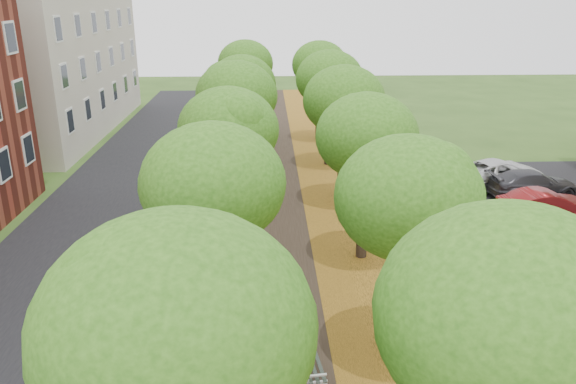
{
  "coord_description": "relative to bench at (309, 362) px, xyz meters",
  "views": [
    {
      "loc": [
        -0.88,
        -6.92,
        9.38
      ],
      "look_at": [
        -0.14,
        12.3,
        2.5
      ],
      "focal_mm": 35.0,
      "sensor_mm": 36.0,
      "label": 1
    }
  ],
  "objects": [
    {
      "name": "street_asphalt",
      "position": [
        -7.63,
        9.87,
        -0.42
      ],
      "size": [
        8.0,
        70.0,
        0.01
      ],
      "primitive_type": "cube",
      "color": "black",
      "rests_on": "ground"
    },
    {
      "name": "footpath",
      "position": [
        -0.13,
        9.87,
        -0.42
      ],
      "size": [
        3.2,
        70.0,
        0.01
      ],
      "primitive_type": "cube",
      "color": "black",
      "rests_on": "ground"
    },
    {
      "name": "leaf_verge",
      "position": [
        4.87,
        9.87,
        -0.42
      ],
      "size": [
        7.5,
        70.0,
        0.01
      ],
      "primitive_type": "cube",
      "color": "#B87822",
      "rests_on": "ground"
    },
    {
      "name": "tree_row_west",
      "position": [
        -2.33,
        9.87,
        4.27
      ],
      "size": [
        3.77,
        33.77,
        6.34
      ],
      "color": "black",
      "rests_on": "ground"
    },
    {
      "name": "tree_row_east",
      "position": [
        2.47,
        9.87,
        4.27
      ],
      "size": [
        3.77,
        33.77,
        6.34
      ],
      "color": "black",
      "rests_on": "ground"
    },
    {
      "name": "building_cream",
      "position": [
        -17.13,
        27.87,
        4.78
      ],
      "size": [
        10.3,
        20.3,
        10.4
      ],
      "color": "beige",
      "rests_on": "ground"
    },
    {
      "name": "bench",
      "position": [
        0.0,
        0.0,
        0.0
      ],
      "size": [
        0.71,
        1.78,
        0.82
      ],
      "rotation": [
        0.0,
        0.0,
        1.69
      ],
      "color": "#252F29",
      "rests_on": "ground"
    },
    {
      "name": "car_red",
      "position": [
        11.04,
        10.17,
        0.23
      ],
      "size": [
        4.1,
        1.7,
        1.32
      ],
      "primitive_type": "imported",
      "rotation": [
        0.0,
        0.0,
        1.65
      ],
      "color": "maroon",
      "rests_on": "ground"
    },
    {
      "name": "car_grey",
      "position": [
        11.8,
        13.12,
        0.21
      ],
      "size": [
        4.5,
        2.12,
        1.27
      ],
      "primitive_type": "imported",
      "rotation": [
        0.0,
        0.0,
        1.65
      ],
      "color": "#35343A",
      "rests_on": "ground"
    },
    {
      "name": "car_white",
      "position": [
        10.87,
        14.9,
        0.24
      ],
      "size": [
        5.22,
        3.62,
        1.32
      ],
      "primitive_type": "imported",
      "rotation": [
        0.0,
        0.0,
        1.9
      ],
      "color": "silver",
      "rests_on": "ground"
    }
  ]
}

